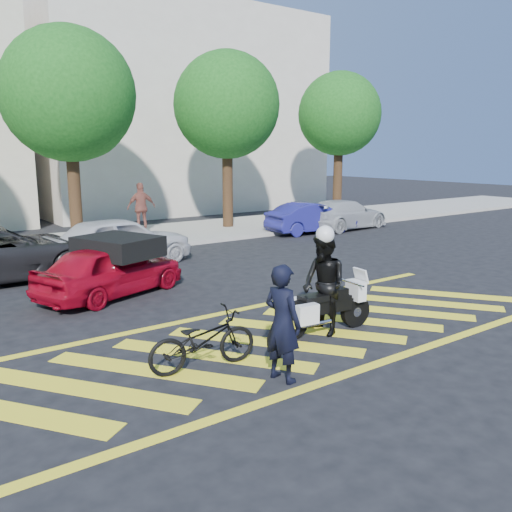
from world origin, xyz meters
TOP-DOWN VIEW (x-y plane):
  - ground at (0.00, 0.00)m, footprint 90.00×90.00m
  - sidewalk at (0.00, 12.00)m, footprint 60.00×5.00m
  - crosswalk at (-0.04, 0.00)m, footprint 12.33×4.00m
  - building_right at (9.00, 21.00)m, footprint 16.00×8.00m
  - tree_center at (0.13, 12.06)m, footprint 4.60×4.60m
  - tree_right at (6.63, 12.06)m, footprint 4.40×4.40m
  - tree_far_right at (13.13, 12.06)m, footprint 4.00×4.00m
  - officer_bike at (-1.36, -1.45)m, footprint 0.54×0.72m
  - bicycle at (-2.11, -0.40)m, footprint 1.85×0.83m
  - police_motorcycle at (0.59, -0.27)m, footprint 2.09×0.70m
  - officer_moto at (0.58, -0.28)m, footprint 0.81×0.99m
  - red_convertible at (-1.62, 4.63)m, footprint 4.02×2.69m
  - parked_mid_right at (-0.10, 7.80)m, footprint 4.50×2.19m
  - parked_right at (8.78, 9.20)m, footprint 3.96×1.68m
  - parked_far_right at (10.70, 9.20)m, footprint 4.55×2.19m
  - pedestrian_right at (2.87, 12.78)m, footprint 1.19×0.59m

SIDE VIEW (x-z plane):
  - ground at x=0.00m, z-range 0.00..0.00m
  - crosswalk at x=-0.04m, z-range 0.00..0.01m
  - sidewalk at x=0.00m, z-range 0.00..0.15m
  - bicycle at x=-2.11m, z-range 0.00..0.94m
  - police_motorcycle at x=0.59m, z-range 0.04..0.96m
  - red_convertible at x=-1.62m, z-range 0.00..1.27m
  - parked_right at x=8.78m, z-range 0.00..1.27m
  - parked_far_right at x=10.70m, z-range 0.00..1.28m
  - parked_mid_right at x=-0.10m, z-range 0.00..1.48m
  - officer_bike at x=-1.36m, z-range 0.00..1.78m
  - officer_moto at x=0.58m, z-range 0.00..1.89m
  - pedestrian_right at x=2.87m, z-range 0.15..2.12m
  - tree_far_right at x=13.13m, z-range 1.39..8.49m
  - tree_right at x=6.63m, z-range 1.34..8.75m
  - tree_center at x=0.13m, z-range 1.31..8.88m
  - building_right at x=9.00m, z-range 0.00..11.00m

